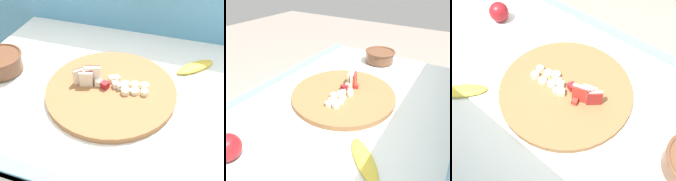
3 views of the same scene
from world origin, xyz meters
The scene contains 8 objects.
ground centered at (0.00, 0.00, 0.00)m, with size 10.00×10.00×0.00m, color gray.
tiled_countertop centered at (0.00, 0.00, 0.45)m, with size 1.21×0.76×0.91m.
cutting_board centered at (-0.08, -0.03, 0.91)m, with size 0.41×0.41×0.02m, color brown.
apple_wedge_fan centered at (-0.16, -0.03, 0.95)m, with size 0.08×0.05×0.06m.
apple_dice_pile centered at (-0.09, -0.02, 0.93)m, with size 0.11×0.07×0.02m.
banana_slice_rows centered at (-0.01, -0.02, 0.92)m, with size 0.09×0.07×0.02m.
banana_peel centered at (0.17, 0.18, 0.91)m, with size 0.16×0.05×0.02m, color gold.
whole_apple centered at (0.35, -0.14, 0.94)m, with size 0.08×0.08×0.08m, color maroon.
Camera 3 is at (-0.37, 0.33, 1.51)m, focal length 38.99 mm.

